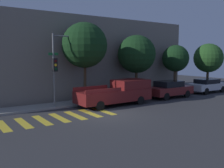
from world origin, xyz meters
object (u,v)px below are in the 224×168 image
Objects in this scene: traffic_light_pole at (60,59)px; sedan_near_corner at (169,89)px; tree_behind_truck at (208,58)px; tree_near_corner at (85,45)px; tree_far_end at (176,59)px; pickup_truck at (118,93)px; tree_midblock at (137,54)px; sedan_middle at (207,85)px.

sedan_near_corner is (9.60, -1.27, -2.64)m from traffic_light_pole.
sedan_near_corner is 0.84× the size of tree_behind_truck.
tree_near_corner is at bearing 13.73° from traffic_light_pole.
tree_behind_truck reaches higher than tree_far_end.
pickup_truck is at bearing -172.48° from tree_behind_truck.
tree_near_corner is at bearing 180.00° from tree_midblock.
tree_midblock is (3.33, 1.81, 2.89)m from pickup_truck.
tree_near_corner is at bearing 180.00° from tree_behind_truck.
tree_far_end is 5.34m from tree_behind_truck.
tree_near_corner reaches higher than tree_behind_truck.
pickup_truck is at bearing -17.60° from traffic_light_pole.
tree_behind_truck is (5.34, 0.00, 0.03)m from tree_far_end.
tree_midblock is at bearing 4.21° from traffic_light_pole.
tree_near_corner reaches higher than tree_midblock.
tree_near_corner is at bearing 166.26° from sedan_near_corner.
sedan_near_corner is (5.60, 0.00, -0.14)m from pickup_truck.
tree_near_corner reaches higher than traffic_light_pole.
pickup_truck is 1.05× the size of tree_midblock.
tree_near_corner is 10.21m from tree_far_end.
traffic_light_pole is 17.71m from tree_behind_truck.
traffic_light_pole reaches higher than pickup_truck.
sedan_near_corner is at bearing -13.74° from tree_near_corner.
pickup_truck is at bearing -180.00° from sedan_middle.
tree_behind_truck is at bearing 0.00° from tree_far_end.
tree_near_corner is (2.21, 0.54, 1.04)m from traffic_light_pole.
sedan_near_corner is at bearing -167.41° from tree_behind_truck.
tree_far_end is (12.36, 0.54, -0.02)m from traffic_light_pole.
pickup_truck is 1.36× the size of sedan_near_corner.
sedan_middle is 0.86× the size of tree_behind_truck.
traffic_light_pole is at bearing 175.19° from sedan_middle.
traffic_light_pole is 2.50m from tree_near_corner.
pickup_truck is 1.22× the size of tree_far_end.
sedan_middle is (15.09, -1.27, -2.69)m from traffic_light_pole.
tree_midblock is (-7.76, 1.81, 3.08)m from sedan_middle.
sedan_near_corner is at bearing -7.53° from traffic_light_pole.
tree_far_end is at bearing 12.21° from pickup_truck.
sedan_near_corner is at bearing -180.00° from sedan_middle.
tree_midblock is at bearing 180.00° from tree_behind_truck.
tree_behind_truck is at bearing 1.74° from traffic_light_pole.
tree_behind_truck is at bearing 34.71° from sedan_middle.
tree_near_corner reaches higher than sedan_middle.
tree_far_end is (-2.73, 1.81, 2.66)m from sedan_middle.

